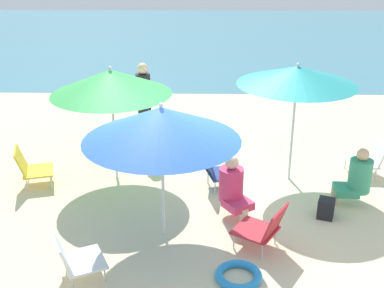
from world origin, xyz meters
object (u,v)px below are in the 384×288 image
Objects in this scene: beach_chair_d at (74,257)px; beach_chair_e at (264,227)px; umbrella_blue at (161,124)px; umbrella_teal at (297,75)px; person_c at (233,187)px; beach_chair_a at (216,170)px; person_b at (144,105)px; beach_chair_b at (30,167)px; person_a at (357,177)px; umbrella_green at (111,82)px; swim_ring at (239,275)px; beach_bag at (326,208)px; beach_chair_c at (368,158)px.

beach_chair_e is (2.34, 0.68, 0.03)m from beach_chair_d.
beach_chair_d is at bearing -135.71° from umbrella_blue.
person_c is (-1.04, -1.25, -1.34)m from umbrella_teal.
beach_chair_a is at bearing 62.11° from umbrella_blue.
umbrella_teal is 2.71m from umbrella_blue.
person_c is at bearing 156.57° from person_b.
person_b is (-0.60, 3.14, -0.79)m from umbrella_blue.
person_c is (0.23, -0.85, 0.13)m from beach_chair_a.
umbrella_teal reaches higher than beach_chair_b.
umbrella_blue is at bearing 20.82° from person_a.
beach_chair_d is (-1.00, -0.98, -1.35)m from umbrella_blue.
beach_chair_b is 2.78m from beach_chair_d.
beach_chair_a is at bearing -13.26° from umbrella_green.
umbrella_green reaches higher than person_c.
beach_chair_b reaches higher than beach_chair_d.
swim_ring is at bearing -25.50° from beach_chair_d.
beach_chair_e is at bearing -86.34° from beach_chair_a.
umbrella_blue is 7.00× the size of beach_bag.
person_a is at bearing -177.46° from person_b.
beach_chair_c is 3.82m from swim_ring.
beach_chair_e reaches higher than beach_chair_a.
umbrella_blue is 3.24m from person_a.
umbrella_green is 2.07× the size of person_c.
beach_chair_d is 2.51m from person_c.
swim_ring is (1.58, -4.09, -0.82)m from person_b.
umbrella_green is 3.06× the size of beach_chair_a.
umbrella_blue reaches higher than beach_chair_e.
beach_chair_d is (-1.75, -2.39, -0.04)m from beach_chair_a.
beach_chair_c is at bearing -160.88° from person_b.
beach_chair_c is (2.65, 0.58, -0.02)m from beach_chair_a.
umbrella_teal is at bearing -0.15° from umbrella_green.
beach_chair_b is 1.12× the size of beach_chair_c.
person_b reaches higher than beach_chair_c.
person_b is 5.73× the size of beach_bag.
umbrella_blue is 2.18× the size of person_a.
person_b is at bearing 138.52° from beach_bag.
beach_chair_a is 2.19m from person_a.
person_a is (-0.52, -1.07, 0.15)m from beach_chair_c.
person_c is at bearing 32.18° from beach_chair_c.
beach_bag is (1.38, -0.03, -0.33)m from person_c.
person_b is at bearing 28.34° from beach_chair_b.
beach_chair_d is (-4.40, -2.96, -0.02)m from beach_chair_c.
person_b is (-1.35, 1.73, 0.52)m from beach_chair_a.
umbrella_blue is at bearing -62.14° from umbrella_green.
person_c is at bearing -32.98° from umbrella_green.
beach_chair_d is at bearing -84.99° from person_c.
swim_ring is (-2.42, -2.94, -0.27)m from beach_chair_c.
umbrella_teal reaches higher than umbrella_blue.
beach_chair_a is 0.93× the size of beach_chair_b.
beach_chair_e reaches higher than beach_bag.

